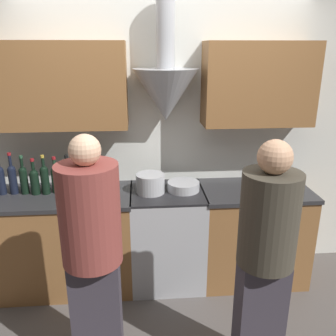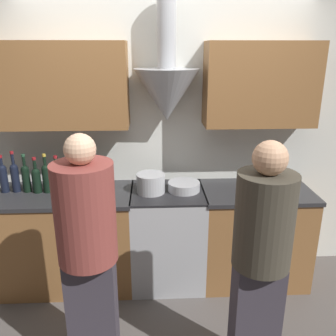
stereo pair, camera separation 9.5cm
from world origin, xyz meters
name	(u,v)px [view 1 (the left image)]	position (x,y,z in m)	size (l,w,h in m)	color
ground_plane	(170,301)	(0.00, 0.00, 0.00)	(12.00, 12.00, 0.00)	#4C4744
wall_back	(161,122)	(-0.04, 0.60, 1.46)	(8.40, 0.55, 2.60)	silver
counter_left	(67,241)	(-0.91, 0.33, 0.45)	(1.19, 0.62, 0.90)	brown
counter_right	(252,233)	(0.80, 0.33, 0.45)	(0.97, 0.62, 0.90)	brown
stove_range	(167,236)	(0.00, 0.33, 0.45)	(0.65, 0.60, 0.90)	#A8AAAF
wine_bottle_0	(1,179)	(-1.42, 0.38, 1.04)	(0.07, 0.07, 0.33)	black
wine_bottle_1	(13,178)	(-1.32, 0.39, 1.04)	(0.07, 0.07, 0.37)	black
wine_bottle_2	(24,178)	(-1.23, 0.38, 1.04)	(0.07, 0.07, 0.34)	black
wine_bottle_3	(35,180)	(-1.13, 0.36, 1.02)	(0.08, 0.08, 0.32)	black
wine_bottle_4	(45,178)	(-1.04, 0.36, 1.04)	(0.07, 0.07, 0.35)	black
wine_bottle_5	(56,178)	(-0.96, 0.39, 1.03)	(0.07, 0.07, 0.32)	black
wine_bottle_6	(68,178)	(-0.85, 0.38, 1.03)	(0.07, 0.07, 0.34)	black
wine_bottle_7	(78,179)	(-0.76, 0.36, 1.03)	(0.08, 0.08, 0.33)	black
wine_bottle_8	(89,177)	(-0.68, 0.37, 1.04)	(0.08, 0.08, 0.35)	black
wine_bottle_9	(101,178)	(-0.57, 0.37, 1.02)	(0.07, 0.07, 0.31)	black
stock_pot	(150,183)	(-0.15, 0.31, 0.98)	(0.25, 0.25, 0.17)	#A8AAAF
mixing_bowl	(183,186)	(0.15, 0.34, 0.94)	(0.28, 0.28, 0.08)	#A8AAAF
orange_fruit	(283,193)	(0.96, 0.13, 0.94)	(0.08, 0.08, 0.08)	orange
chefs_knife	(279,182)	(1.06, 0.46, 0.90)	(0.20, 0.11, 0.01)	silver
person_foreground_left	(93,254)	(-0.53, -0.65, 0.91)	(0.36, 0.36, 1.65)	#38333D
person_foreground_right	(265,258)	(0.51, -0.75, 0.90)	(0.34, 0.34, 1.63)	#38333D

